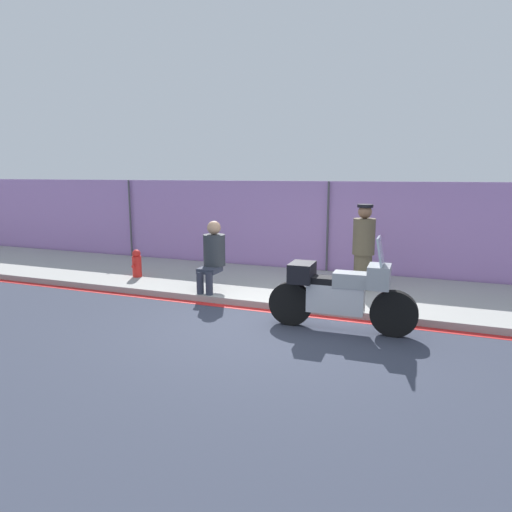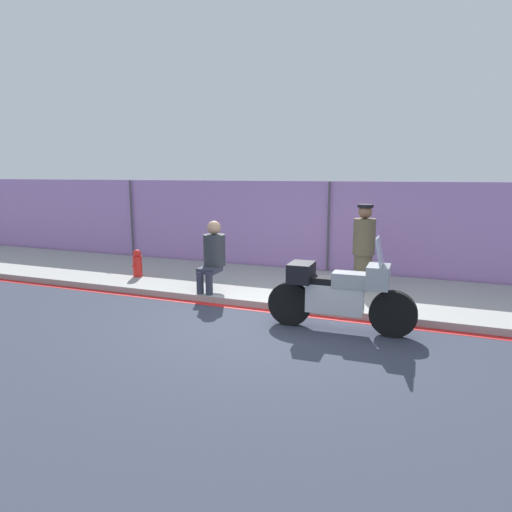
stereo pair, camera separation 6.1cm
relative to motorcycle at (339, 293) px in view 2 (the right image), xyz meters
The scene contains 8 objects.
ground_plane 1.19m from the motorcycle, 169.02° to the right, with size 120.00×120.00×0.00m, color #333847.
sidewalk 2.44m from the motorcycle, 114.94° to the left, with size 41.04×3.08×0.12m.
curb_paint_stripe 1.28m from the motorcycle, 152.10° to the left, with size 41.04×0.18×0.01m.
storefront_fence 3.95m from the motorcycle, 104.85° to the left, with size 38.98×0.17×2.23m.
motorcycle is the anchor object (origin of this frame).
officer_standing 2.27m from the motorcycle, 89.17° to the left, with size 0.43×0.43×1.69m.
person_seated_on_curb 2.94m from the motorcycle, 157.76° to the left, with size 0.43×0.72×1.37m.
fire_hydrant 5.06m from the motorcycle, 162.28° to the left, with size 0.20×0.25×0.62m.
Camera 2 is at (2.31, -6.57, 2.40)m, focal length 32.00 mm.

